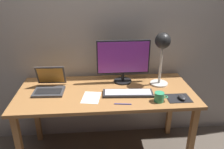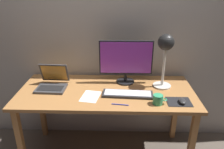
{
  "view_description": "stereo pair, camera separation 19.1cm",
  "coord_description": "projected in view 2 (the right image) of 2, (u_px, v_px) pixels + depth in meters",
  "views": [
    {
      "loc": [
        -0.09,
        -1.81,
        1.67
      ],
      "look_at": [
        0.05,
        -0.05,
        0.92
      ],
      "focal_mm": 35.55,
      "sensor_mm": 36.0,
      "label": 1
    },
    {
      "loc": [
        0.11,
        -1.81,
        1.67
      ],
      "look_at": [
        0.05,
        -0.05,
        0.92
      ],
      "focal_mm": 35.55,
      "sensor_mm": 36.0,
      "label": 2
    }
  ],
  "objects": [
    {
      "name": "mousepad",
      "position": [
        179.0,
        102.0,
        1.84
      ],
      "size": [
        0.2,
        0.16,
        0.0
      ],
      "primitive_type": "cube",
      "color": "black",
      "rests_on": "desk"
    },
    {
      "name": "mouse",
      "position": [
        182.0,
        101.0,
        1.81
      ],
      "size": [
        0.06,
        0.1,
        0.03
      ],
      "primitive_type": "ellipsoid",
      "color": "#28282B",
      "rests_on": "mousepad"
    },
    {
      "name": "pen",
      "position": [
        120.0,
        105.0,
        1.79
      ],
      "size": [
        0.14,
        0.03,
        0.01
      ],
      "primitive_type": "cylinder",
      "rotation": [
        0.0,
        1.57,
        -0.12
      ],
      "color": "#2633A5",
      "rests_on": "desk"
    },
    {
      "name": "desk",
      "position": [
        106.0,
        98.0,
        2.07
      ],
      "size": [
        1.6,
        0.7,
        0.74
      ],
      "color": "#A8703D",
      "rests_on": "ground"
    },
    {
      "name": "paper_sheet_near_mouse",
      "position": [
        91.0,
        96.0,
        1.93
      ],
      "size": [
        0.18,
        0.23,
        0.0
      ],
      "primitive_type": "cube",
      "rotation": [
        0.0,
        0.0,
        -0.17
      ],
      "color": "white",
      "rests_on": "desk"
    },
    {
      "name": "coffee_mug",
      "position": [
        158.0,
        100.0,
        1.8
      ],
      "size": [
        0.12,
        0.08,
        0.08
      ],
      "color": "#339966",
      "rests_on": "desk"
    },
    {
      "name": "laptop",
      "position": [
        53.0,
        81.0,
        2.08
      ],
      "size": [
        0.28,
        0.28,
        0.21
      ],
      "color": "#38383A",
      "rests_on": "desk"
    },
    {
      "name": "back_wall",
      "position": [
        108.0,
        21.0,
        2.18
      ],
      "size": [
        4.8,
        0.06,
        2.6
      ],
      "primitive_type": "cube",
      "color": "#A8A099",
      "rests_on": "ground"
    },
    {
      "name": "desk_lamp",
      "position": [
        165.0,
        49.0,
        1.96
      ],
      "size": [
        0.17,
        0.17,
        0.5
      ],
      "color": "beige",
      "rests_on": "desk"
    },
    {
      "name": "keyboard_main",
      "position": [
        128.0,
        94.0,
        1.94
      ],
      "size": [
        0.45,
        0.17,
        0.03
      ],
      "color": "#28282B",
      "rests_on": "desk"
    },
    {
      "name": "monitor",
      "position": [
        126.0,
        60.0,
        2.1
      ],
      "size": [
        0.51,
        0.17,
        0.42
      ],
      "color": "black",
      "rests_on": "desk"
    }
  ]
}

